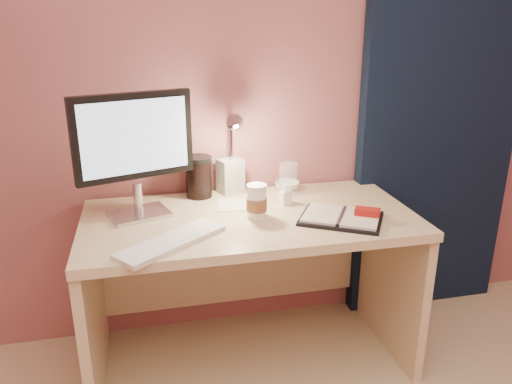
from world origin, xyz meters
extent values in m
plane|color=#995959|center=(0.00, 1.75, 1.25)|extent=(3.50, 0.00, 3.50)
cube|color=black|center=(1.05, 1.69, 1.10)|extent=(0.85, 0.08, 2.20)
cube|color=beige|center=(0.00, 1.38, 0.71)|extent=(1.40, 0.70, 0.04)
cube|color=beige|center=(-0.68, 1.38, 0.34)|extent=(0.04, 0.66, 0.69)
cube|color=beige|center=(0.68, 1.38, 0.34)|extent=(0.04, 0.66, 0.69)
cube|color=beige|center=(0.00, 1.71, 0.40)|extent=(1.32, 0.03, 0.55)
cube|color=silver|center=(-0.46, 1.47, 0.74)|extent=(0.28, 0.24, 0.02)
cylinder|color=silver|center=(-0.46, 1.47, 0.81)|extent=(0.04, 0.04, 0.13)
cube|color=black|center=(-0.46, 1.47, 1.08)|extent=(0.47, 0.19, 0.35)
cube|color=#AECDEC|center=(-0.47, 1.44, 1.08)|extent=(0.41, 0.14, 0.29)
cube|color=white|center=(-0.34, 1.17, 0.74)|extent=(0.43, 0.38, 0.02)
cube|color=black|center=(0.36, 1.24, 0.74)|extent=(0.41, 0.38, 0.01)
cube|color=silver|center=(0.29, 1.28, 0.75)|extent=(0.23, 0.26, 0.01)
cube|color=silver|center=(0.43, 1.20, 0.75)|extent=(0.23, 0.26, 0.01)
cube|color=red|center=(0.46, 1.22, 0.77)|extent=(0.11, 0.10, 0.03)
cube|color=silver|center=(0.33, 1.28, 0.73)|extent=(0.22, 0.22, 0.00)
cube|color=silver|center=(-0.03, 1.52, 0.73)|extent=(0.19, 0.19, 0.00)
cylinder|color=white|center=(0.03, 1.36, 0.79)|extent=(0.08, 0.08, 0.13)
cylinder|color=brown|center=(0.03, 1.36, 0.78)|extent=(0.09, 0.09, 0.05)
cylinder|color=white|center=(0.03, 1.36, 0.86)|extent=(0.08, 0.08, 0.01)
cylinder|color=white|center=(0.23, 1.60, 0.81)|extent=(0.09, 0.09, 0.15)
imported|color=white|center=(0.25, 1.67, 0.75)|extent=(0.15, 0.15, 0.04)
imported|color=white|center=(0.18, 1.47, 0.78)|extent=(0.05, 0.06, 0.10)
cylinder|color=black|center=(-0.18, 1.66, 0.82)|extent=(0.12, 0.12, 0.17)
cube|color=#B0B0AC|center=(-0.03, 1.69, 0.81)|extent=(0.13, 0.12, 0.16)
cylinder|color=silver|center=(-0.02, 1.68, 0.74)|extent=(0.09, 0.09, 0.02)
cylinder|color=silver|center=(-0.02, 1.68, 0.92)|extent=(0.01, 0.01, 0.36)
cone|color=silver|center=(-0.01, 1.51, 1.10)|extent=(0.08, 0.07, 0.07)
camera|label=1|loc=(-0.41, -0.54, 1.52)|focal=35.00mm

